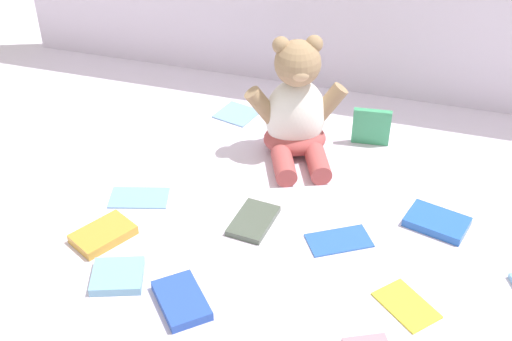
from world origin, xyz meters
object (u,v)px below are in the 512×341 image
Objects in this scene: book_case_6 at (139,197)px; book_case_11 at (339,240)px; book_case_3 at (118,276)px; book_case_7 at (181,300)px; teddy_bear at (296,112)px; book_case_10 at (237,113)px; book_case_1 at (437,222)px; book_case_8 at (253,221)px; book_case_2 at (371,127)px; book_case_5 at (103,234)px; book_case_9 at (406,305)px.

book_case_6 is 0.43m from book_case_11.
book_case_7 is (0.13, -0.02, 0.00)m from book_case_3.
book_case_11 is (0.16, -0.28, -0.10)m from teddy_bear.
book_case_6 is at bearing 1.77° from book_case_10.
book_case_1 is 0.62m from book_case_6.
book_case_11 is at bearing -107.21° from book_case_6.
book_case_3 is at bearing -124.17° from book_case_8.
teddy_bear is 0.24m from book_case_10.
book_case_1 and book_case_3 have the same top height.
book_case_2 is (0.16, 0.08, -0.06)m from teddy_bear.
book_case_7 is (-0.23, -0.61, -0.04)m from book_case_2.
book_case_3 is (-0.54, -0.33, -0.00)m from book_case_1.
book_case_5 reaches higher than book_case_8.
book_case_8 is 0.18m from book_case_11.
book_case_2 is at bearing 27.49° from book_case_7.
book_case_5 is 0.94× the size of book_case_11.
book_case_8 reaches higher than book_case_9.
book_case_5 is (-0.62, -0.23, 0.00)m from book_case_1.
book_case_9 is at bearing -16.98° from book_case_8.
book_case_3 is 0.29m from book_case_8.
book_case_2 reaches higher than book_case_9.
book_case_10 is at bearing -96.43° from book_case_9.
book_case_7 is at bearing 60.80° from book_case_3.
book_case_8 is (0.05, 0.25, -0.00)m from book_case_7.
teddy_bear is 2.45× the size of book_case_5.
teddy_bear is at bearing 83.70° from book_case_5.
book_case_3 is at bearing 128.95° from book_case_7.
book_case_9 is (0.58, -0.14, 0.00)m from book_case_6.
book_case_5 is (-0.08, 0.09, 0.00)m from book_case_3.
book_case_6 is 0.32m from book_case_7.
teddy_bear is 2.43× the size of book_case_8.
book_case_11 is (0.18, -0.00, -0.00)m from book_case_8.
teddy_bear reaches higher than book_case_8.
book_case_1 reaches higher than book_case_9.
book_case_11 is (0.44, 0.13, -0.01)m from book_case_5.
book_case_7 is 1.07× the size of book_case_9.
book_case_9 is at bearing -25.29° from book_case_7.
book_case_9 is at bearing -80.01° from book_case_2.
book_case_8 reaches higher than book_case_11.
book_case_5 is at bearing -148.19° from book_case_8.
book_case_6 and book_case_10 have the same top height.
book_case_3 is at bearing 89.67° from book_case_11.
book_case_7 is at bearing -157.51° from book_case_6.
book_case_7 reaches higher than book_case_9.
book_case_6 is (-0.43, -0.36, -0.04)m from book_case_2.
book_case_1 reaches higher than book_case_8.
book_case_2 is at bearing 98.95° from book_case_10.
book_case_2 is 0.69m from book_case_3.
book_case_2 is 0.80× the size of book_case_5.
book_case_3 is 0.52m from book_case_9.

